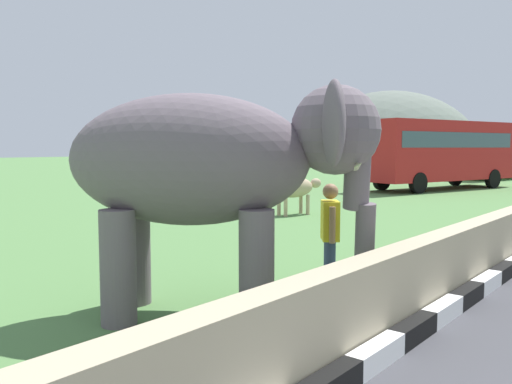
{
  "coord_description": "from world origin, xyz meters",
  "views": [
    {
      "loc": [
        -3.64,
        1.11,
        2.19
      ],
      "look_at": [
        1.61,
        5.5,
        1.6
      ],
      "focal_mm": 36.75,
      "sensor_mm": 36.0,
      "label": 1
    }
  ],
  "objects_px": {
    "bus_red": "(439,149)",
    "elephant": "(219,164)",
    "person_handler": "(330,233)",
    "bus_white": "(504,149)",
    "cow_near": "(295,188)"
  },
  "relations": [
    {
      "from": "bus_red",
      "to": "elephant",
      "type": "bearing_deg",
      "value": -166.15
    },
    {
      "from": "person_handler",
      "to": "bus_white",
      "type": "relative_size",
      "value": 0.18
    },
    {
      "from": "person_handler",
      "to": "cow_near",
      "type": "height_order",
      "value": "person_handler"
    },
    {
      "from": "cow_near",
      "to": "bus_white",
      "type": "bearing_deg",
      "value": 0.79
    },
    {
      "from": "elephant",
      "to": "cow_near",
      "type": "relative_size",
      "value": 2.03
    },
    {
      "from": "elephant",
      "to": "bus_red",
      "type": "bearing_deg",
      "value": 13.85
    },
    {
      "from": "elephant",
      "to": "bus_white",
      "type": "bearing_deg",
      "value": 9.11
    },
    {
      "from": "person_handler",
      "to": "bus_white",
      "type": "height_order",
      "value": "bus_white"
    },
    {
      "from": "bus_white",
      "to": "cow_near",
      "type": "xyz_separation_m",
      "value": [
        -25.21,
        -0.35,
        -1.21
      ]
    },
    {
      "from": "bus_red",
      "to": "cow_near",
      "type": "xyz_separation_m",
      "value": [
        -13.3,
        -0.35,
        -1.21
      ]
    },
    {
      "from": "elephant",
      "to": "cow_near",
      "type": "distance_m",
      "value": 10.22
    },
    {
      "from": "elephant",
      "to": "person_handler",
      "type": "distance_m",
      "value": 2.08
    },
    {
      "from": "person_handler",
      "to": "cow_near",
      "type": "relative_size",
      "value": 0.86
    },
    {
      "from": "elephant",
      "to": "bus_red",
      "type": "xyz_separation_m",
      "value": [
        22.09,
        5.45,
        0.11
      ]
    },
    {
      "from": "bus_red",
      "to": "cow_near",
      "type": "height_order",
      "value": "bus_red"
    }
  ]
}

